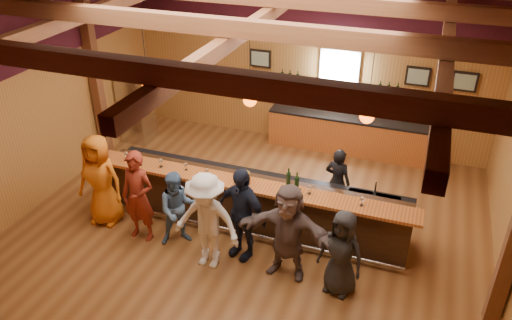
{
  "coord_description": "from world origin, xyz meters",
  "views": [
    {
      "loc": [
        2.8,
        -7.46,
        6.02
      ],
      "look_at": [
        0.0,
        0.3,
        1.35
      ],
      "focal_mm": 35.0,
      "sensor_mm": 36.0,
      "label": 1
    }
  ],
  "objects_px": {
    "back_bar_cabinet": "(348,135)",
    "stainless_fridge": "(136,107)",
    "customer_denim": "(178,209)",
    "bartender": "(337,182)",
    "customer_orange": "(101,180)",
    "ice_bucket": "(245,178)",
    "customer_dark": "(341,253)",
    "bottle_a": "(288,179)",
    "customer_white": "(207,222)",
    "bar_counter": "(254,200)",
    "customer_redvest": "(138,197)",
    "customer_brown": "(288,232)",
    "customer_navy": "(241,213)"
  },
  "relations": [
    {
      "from": "stainless_fridge",
      "to": "ice_bucket",
      "type": "relative_size",
      "value": 7.93
    },
    {
      "from": "bar_counter",
      "to": "customer_white",
      "type": "relative_size",
      "value": 3.4
    },
    {
      "from": "back_bar_cabinet",
      "to": "stainless_fridge",
      "type": "relative_size",
      "value": 2.22
    },
    {
      "from": "stainless_fridge",
      "to": "customer_dark",
      "type": "bearing_deg",
      "value": -31.62
    },
    {
      "from": "customer_brown",
      "to": "bottle_a",
      "type": "distance_m",
      "value": 1.12
    },
    {
      "from": "customer_denim",
      "to": "bottle_a",
      "type": "xyz_separation_m",
      "value": [
        1.83,
        0.87,
        0.51
      ]
    },
    {
      "from": "customer_dark",
      "to": "customer_redvest",
      "type": "bearing_deg",
      "value": -168.09
    },
    {
      "from": "customer_denim",
      "to": "bottle_a",
      "type": "distance_m",
      "value": 2.09
    },
    {
      "from": "customer_denim",
      "to": "customer_dark",
      "type": "height_order",
      "value": "customer_dark"
    },
    {
      "from": "customer_navy",
      "to": "customer_dark",
      "type": "relative_size",
      "value": 1.16
    },
    {
      "from": "back_bar_cabinet",
      "to": "stainless_fridge",
      "type": "height_order",
      "value": "stainless_fridge"
    },
    {
      "from": "customer_orange",
      "to": "ice_bucket",
      "type": "bearing_deg",
      "value": 9.16
    },
    {
      "from": "customer_redvest",
      "to": "customer_navy",
      "type": "distance_m",
      "value": 1.99
    },
    {
      "from": "bartender",
      "to": "bottle_a",
      "type": "bearing_deg",
      "value": 68.24
    },
    {
      "from": "customer_denim",
      "to": "customer_white",
      "type": "relative_size",
      "value": 0.81
    },
    {
      "from": "customer_orange",
      "to": "customer_denim",
      "type": "distance_m",
      "value": 1.72
    },
    {
      "from": "back_bar_cabinet",
      "to": "customer_redvest",
      "type": "bearing_deg",
      "value": -122.82
    },
    {
      "from": "customer_white",
      "to": "customer_navy",
      "type": "xyz_separation_m",
      "value": [
        0.46,
        0.46,
        -0.02
      ]
    },
    {
      "from": "back_bar_cabinet",
      "to": "customer_white",
      "type": "xyz_separation_m",
      "value": [
        -1.52,
        -5.01,
        0.45
      ]
    },
    {
      "from": "customer_orange",
      "to": "bottle_a",
      "type": "bearing_deg",
      "value": 9.2
    },
    {
      "from": "customer_orange",
      "to": "customer_denim",
      "type": "relative_size",
      "value": 1.27
    },
    {
      "from": "ice_bucket",
      "to": "bartender",
      "type": "bearing_deg",
      "value": 39.26
    },
    {
      "from": "customer_redvest",
      "to": "customer_white",
      "type": "bearing_deg",
      "value": -9.21
    },
    {
      "from": "back_bar_cabinet",
      "to": "customer_brown",
      "type": "relative_size",
      "value": 2.24
    },
    {
      "from": "customer_denim",
      "to": "customer_brown",
      "type": "height_order",
      "value": "customer_brown"
    },
    {
      "from": "stainless_fridge",
      "to": "bartender",
      "type": "relative_size",
      "value": 1.23
    },
    {
      "from": "ice_bucket",
      "to": "customer_white",
      "type": "bearing_deg",
      "value": -104.15
    },
    {
      "from": "customer_dark",
      "to": "bartender",
      "type": "height_order",
      "value": "customer_dark"
    },
    {
      "from": "customer_brown",
      "to": "customer_white",
      "type": "bearing_deg",
      "value": -167.05
    },
    {
      "from": "bottle_a",
      "to": "customer_denim",
      "type": "bearing_deg",
      "value": -154.71
    },
    {
      "from": "ice_bucket",
      "to": "customer_denim",
      "type": "bearing_deg",
      "value": -146.47
    },
    {
      "from": "back_bar_cabinet",
      "to": "customer_navy",
      "type": "distance_m",
      "value": 4.69
    },
    {
      "from": "customer_navy",
      "to": "bartender",
      "type": "bearing_deg",
      "value": 74.34
    },
    {
      "from": "customer_denim",
      "to": "bartender",
      "type": "xyz_separation_m",
      "value": [
        2.56,
        1.93,
        -0.01
      ]
    },
    {
      "from": "back_bar_cabinet",
      "to": "bartender",
      "type": "xyz_separation_m",
      "value": [
        0.26,
        -2.68,
        0.26
      ]
    },
    {
      "from": "customer_navy",
      "to": "customer_denim",
      "type": "bearing_deg",
      "value": -157.72
    },
    {
      "from": "customer_denim",
      "to": "bar_counter",
      "type": "bearing_deg",
      "value": 10.01
    },
    {
      "from": "bottle_a",
      "to": "customer_navy",
      "type": "bearing_deg",
      "value": -126.72
    },
    {
      "from": "customer_white",
      "to": "customer_dark",
      "type": "bearing_deg",
      "value": 5.02
    },
    {
      "from": "stainless_fridge",
      "to": "customer_white",
      "type": "bearing_deg",
      "value": -45.82
    },
    {
      "from": "ice_bucket",
      "to": "customer_orange",
      "type": "bearing_deg",
      "value": -167.77
    },
    {
      "from": "stainless_fridge",
      "to": "customer_orange",
      "type": "height_order",
      "value": "customer_orange"
    },
    {
      "from": "bartender",
      "to": "bottle_a",
      "type": "height_order",
      "value": "bottle_a"
    },
    {
      "from": "customer_denim",
      "to": "customer_dark",
      "type": "bearing_deg",
      "value": -37.8
    },
    {
      "from": "ice_bucket",
      "to": "customer_redvest",
      "type": "bearing_deg",
      "value": -155.92
    },
    {
      "from": "back_bar_cabinet",
      "to": "customer_orange",
      "type": "bearing_deg",
      "value": -131.57
    },
    {
      "from": "customer_denim",
      "to": "customer_dark",
      "type": "relative_size",
      "value": 0.96
    },
    {
      "from": "customer_redvest",
      "to": "customer_white",
      "type": "xyz_separation_m",
      "value": [
        1.52,
        -0.29,
        0.02
      ]
    },
    {
      "from": "stainless_fridge",
      "to": "customer_white",
      "type": "height_order",
      "value": "customer_white"
    },
    {
      "from": "stainless_fridge",
      "to": "bartender",
      "type": "distance_m",
      "value": 5.78
    }
  ]
}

